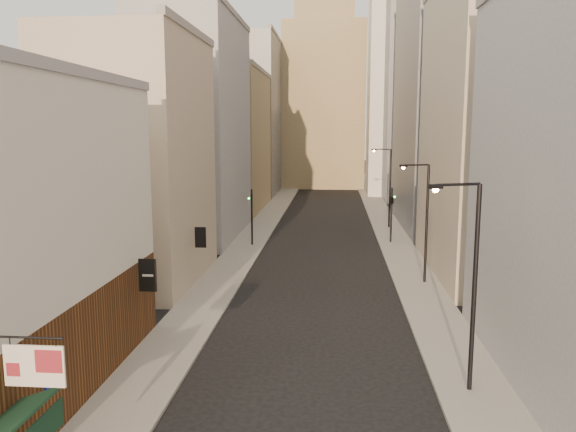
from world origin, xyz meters
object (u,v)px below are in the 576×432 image
object	(u,v)px
streetlamp_far	(388,183)
traffic_light_right	(392,201)
streetlamp_near	(470,276)
traffic_light_left	(252,205)
clock_tower	(324,86)
white_tower	(396,72)
streetlamp_mid	(424,217)

from	to	relation	value
streetlamp_far	traffic_light_right	distance (m)	8.09
streetlamp_near	traffic_light_left	size ratio (longest dim) A/B	1.63
clock_tower	streetlamp_far	bearing A→B (deg)	-80.41
traffic_light_left	streetlamp_near	bearing A→B (deg)	101.00
clock_tower	white_tower	bearing A→B (deg)	-51.84
streetlamp_mid	streetlamp_far	xyz separation A→B (m)	(-0.34, 21.32, 0.14)
white_tower	streetlamp_far	bearing A→B (deg)	-96.69
clock_tower	streetlamp_mid	xyz separation A→B (m)	(7.81, -65.47, -13.12)
traffic_light_left	traffic_light_right	xyz separation A→B (m)	(12.16, 2.14, 0.20)
streetlamp_near	streetlamp_far	xyz separation A→B (m)	(0.36, 36.87, -0.01)
white_tower	traffic_light_right	size ratio (longest dim) A/B	8.30
traffic_light_right	traffic_light_left	bearing A→B (deg)	8.34
streetlamp_mid	clock_tower	bearing A→B (deg)	79.19
clock_tower	traffic_light_left	bearing A→B (deg)	-95.35
clock_tower	traffic_light_right	xyz separation A→B (m)	(7.07, -52.18, -13.80)
streetlamp_near	white_tower	bearing A→B (deg)	66.49
clock_tower	traffic_light_left	distance (m)	56.33
clock_tower	traffic_light_left	world-z (taller)	clock_tower
streetlamp_near	streetlamp_far	size ratio (longest dim) A/B	1.00
traffic_light_right	white_tower	bearing A→B (deg)	-97.50
streetlamp_near	traffic_light_right	distance (m)	28.85
streetlamp_mid	traffic_light_right	size ratio (longest dim) A/B	1.58
streetlamp_mid	traffic_light_left	size ratio (longest dim) A/B	1.58
streetlamp_mid	traffic_light_right	world-z (taller)	streetlamp_mid
streetlamp_near	traffic_light_left	xyz separation A→B (m)	(-12.19, 26.70, -1.02)
streetlamp_mid	streetlamp_far	world-z (taller)	streetlamp_far
streetlamp_far	traffic_light_right	size ratio (longest dim) A/B	1.63
clock_tower	streetlamp_mid	distance (m)	67.23
clock_tower	streetlamp_far	size ratio (longest dim) A/B	5.51
clock_tower	streetlamp_near	size ratio (longest dim) A/B	5.50
streetlamp_near	streetlamp_far	distance (m)	36.88
white_tower	traffic_light_left	bearing A→B (deg)	-111.75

